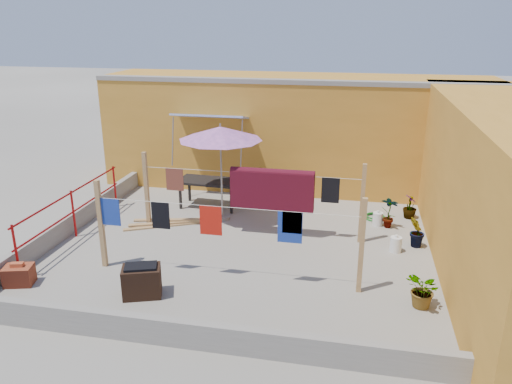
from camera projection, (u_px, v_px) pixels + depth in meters
The scene contains 21 objects.
ground at pixel (242, 247), 10.85m from camera, with size 80.00×80.00×0.00m, color #9E998E.
wall_back at pixel (295, 131), 14.59m from camera, with size 11.00×3.27×3.21m.
wall_right at pixel (511, 193), 9.35m from camera, with size 2.40×9.00×3.20m, color #C8862C.
parapet_front at pixel (188, 334), 7.46m from camera, with size 8.30×0.16×0.44m, color gray.
parapet_left at pixel (71, 223), 11.56m from camera, with size 0.16×7.30×0.44m, color gray.
red_railing at pixel (73, 207), 11.17m from camera, with size 0.05×4.20×1.10m.
clothesline_rig at pixel (265, 195), 10.95m from camera, with size 5.09×2.35×1.80m.
patio_umbrella at pixel (220, 134), 11.70m from camera, with size 2.37×2.37×2.40m.
outdoor_table at pixel (209, 183), 13.00m from camera, with size 1.62×0.87×0.74m.
brick_stack at pixel (19, 275), 9.26m from camera, with size 0.59×0.49×0.44m.
lumber_pile at pixel (167, 223), 12.00m from camera, with size 1.89×0.98×0.12m.
brazier at pixel (142, 281), 8.85m from camera, with size 0.78×0.64×0.60m.
white_basin at pixel (267, 338), 7.66m from camera, with size 0.43×0.43×0.07m.
water_jug_a at pixel (378, 219), 11.95m from camera, with size 0.24×0.24×0.38m.
water_jug_b at pixel (396, 244), 10.59m from camera, with size 0.24×0.24×0.38m.
green_hose at pixel (375, 217), 12.44m from camera, with size 0.55×0.55×0.08m.
plant_back_a at pixel (272, 185), 13.67m from camera, with size 0.72×0.62×0.80m, color #1B5D1A.
plant_back_b at pixel (410, 207), 12.37m from camera, with size 0.34×0.34×0.60m, color #1B5D1A.
plant_right_a at pixel (389, 212), 11.77m from camera, with size 0.41×0.28×0.79m, color #1B5D1A.
plant_right_b at pixel (417, 232), 10.73m from camera, with size 0.39×0.31×0.71m, color #1B5D1A.
plant_right_c at pixel (424, 291), 8.46m from camera, with size 0.59×0.51×0.65m, color #1B5D1A.
Camera 1 is at (2.28, -9.62, 4.65)m, focal length 35.00 mm.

